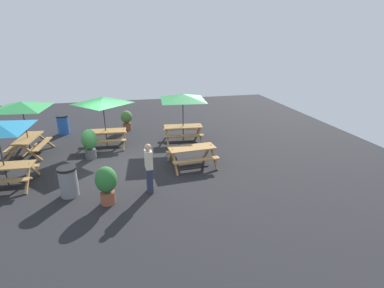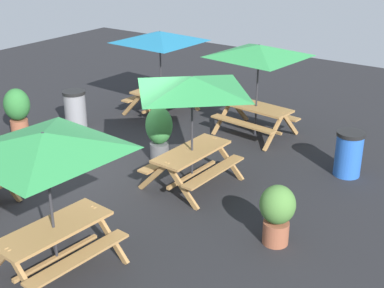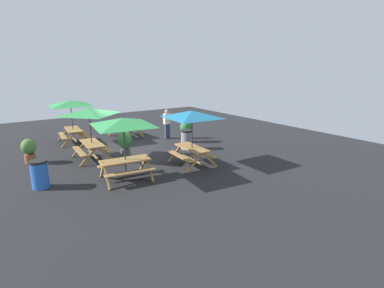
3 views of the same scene
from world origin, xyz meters
name	(u,v)px [view 1 (image 1 of 3)]	position (x,y,z in m)	size (l,w,h in m)	color
ground_plane	(114,159)	(0.00, 0.00, 0.00)	(24.00, 24.00, 0.00)	#232326
picnic_table_1	(192,152)	(3.02, -1.37, 0.56)	(1.91, 1.66, 0.81)	#A87A44
picnic_table_2	(103,104)	(-0.33, 1.59, 1.99)	(2.09, 2.09, 2.34)	#A87A44
picnic_table_3	(22,109)	(-3.51, 1.32, 1.99)	(2.81, 2.81, 2.34)	#A87A44
picnic_table_4	(183,101)	(3.25, 1.54, 1.99)	(2.82, 2.82, 2.34)	#A87A44
trash_bin_gray	(68,182)	(-1.31, -2.80, 0.49)	(0.59, 0.59, 0.98)	gray
trash_bin_blue	(63,125)	(-2.58, 4.04, 0.49)	(0.59, 0.59, 0.98)	blue
potted_plant_0	(89,142)	(-0.92, 0.28, 0.70)	(0.61, 0.61, 1.26)	#59595B
potted_plant_1	(106,183)	(-0.10, -3.56, 0.69)	(0.64, 0.64, 1.21)	#935138
potted_plant_2	(127,119)	(0.64, 3.98, 0.60)	(0.60, 0.60, 1.07)	#935138
person_standing	(149,167)	(1.22, -3.13, 0.89)	(0.24, 0.37, 1.67)	#2D334C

